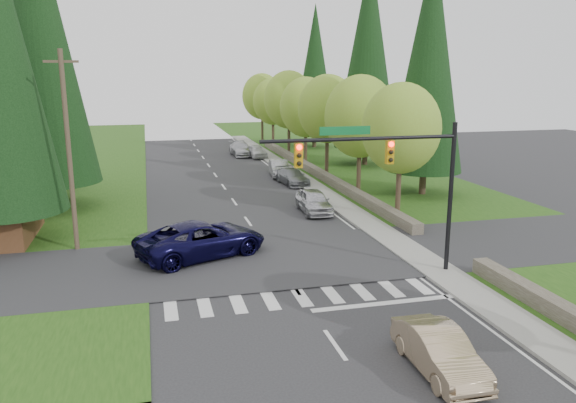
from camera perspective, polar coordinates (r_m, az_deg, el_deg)
name	(u,v)px	position (r m, az deg, el deg)	size (l,w,h in m)	color
ground	(326,332)	(20.25, 3.86, -13.06)	(120.00, 120.00, 0.00)	#28282B
grass_east	(410,195)	(42.65, 12.26, 0.67)	(14.00, 110.00, 0.06)	#224B14
grass_west	(33,216)	(39.01, -24.48, -1.35)	(14.00, 110.00, 0.06)	#224B14
cross_street	(275,260)	(27.40, -1.31, -5.95)	(120.00, 8.00, 0.10)	#28282B
sidewalk_east	(323,193)	(42.19, 3.60, 0.86)	(1.80, 80.00, 0.13)	gray
curb_east	(312,194)	(41.95, 2.50, 0.80)	(0.20, 80.00, 0.13)	gray
stone_wall_north	(314,171)	(50.14, 2.69, 3.13)	(0.70, 40.00, 0.70)	#4C4438
traffic_signal	(393,166)	(24.32, 10.60, 3.53)	(8.70, 0.37, 6.80)	black
utility_pole	(69,150)	(29.77, -21.38, 4.86)	(1.60, 0.24, 10.00)	#473828
decid_tree_0	(401,128)	(34.82, 11.41, 7.29)	(4.80, 4.80, 8.37)	#38281C
decid_tree_1	(360,117)	(41.24, 7.36, 8.56)	(5.20, 5.20, 8.80)	#38281C
decid_tree_2	(328,109)	(47.74, 4.04, 9.37)	(5.00, 5.00, 8.82)	#38281C
decid_tree_3	(306,107)	(54.47, 1.82, 9.55)	(5.00, 5.00, 8.55)	#38281C
decid_tree_4	(289,100)	(61.23, 0.10, 10.30)	(5.40, 5.40, 9.18)	#38281C
decid_tree_5	(273,102)	(68.01, -1.54, 10.11)	(4.80, 4.80, 8.30)	#38281C
decid_tree_6	(262,96)	(74.85, -2.66, 10.61)	(5.20, 5.20, 8.86)	#38281C
conifer_w_c	(38,33)	(39.86, -24.07, 15.34)	(6.46, 6.46, 20.80)	#38281C
conifer_w_e	(24,53)	(46.06, -25.22, 13.51)	(5.78, 5.78, 18.80)	#38281C
conifer_e_a	(429,60)	(42.19, 14.16, 13.80)	(5.44, 5.44, 17.80)	#38281C
conifer_e_b	(368,52)	(55.35, 8.14, 14.80)	(6.12, 6.12, 19.80)	#38281C
conifer_e_c	(315,69)	(68.20, 2.76, 13.27)	(5.10, 5.10, 16.80)	#38281C
sedan_champagne	(439,351)	(18.09, 15.10, -14.46)	(1.43, 4.11, 1.35)	tan
suv_navy	(202,239)	(27.93, -8.75, -3.81)	(2.97, 6.43, 1.79)	black
parked_car_a	(314,201)	(36.40, 2.65, 0.03)	(1.78, 4.42, 1.51)	#BCBCC2
parked_car_b	(292,177)	(45.62, 0.46, 2.53)	(1.78, 4.38, 1.27)	gray
parked_car_c	(279,168)	(49.24, -0.90, 3.39)	(1.50, 4.30, 1.42)	#A7A7AC
parked_car_d	(257,151)	(60.38, -3.20, 5.12)	(1.63, 4.06, 1.38)	silver
parked_car_e	(241,149)	(61.88, -4.79, 5.31)	(2.02, 4.96, 1.44)	#ADAEB2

